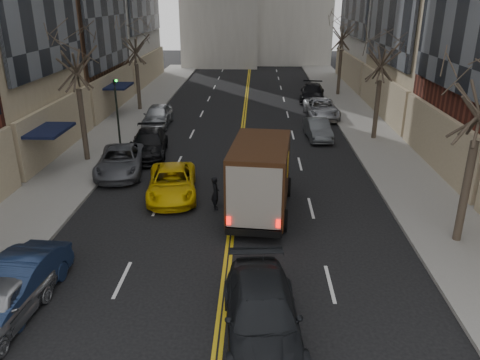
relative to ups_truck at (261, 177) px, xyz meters
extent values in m
cube|color=slate|center=(-10.20, 13.50, -1.60)|extent=(4.00, 66.00, 0.15)
cube|color=slate|center=(7.80, 13.50, -1.60)|extent=(4.00, 66.00, 0.15)
cube|color=black|center=(-11.20, 4.50, 0.73)|extent=(2.00, 3.00, 0.15)
cube|color=black|center=(-12.10, 4.50, -0.32)|extent=(0.20, 3.00, 2.50)
cube|color=black|center=(-11.20, 17.50, 0.73)|extent=(2.00, 3.00, 0.15)
cube|color=black|center=(-12.10, 17.50, -0.32)|extent=(0.20, 3.00, 2.50)
cylinder|color=#382D23|center=(-10.00, 6.50, 0.50)|extent=(0.30, 0.30, 4.05)
cylinder|color=#382D23|center=(-10.00, 19.50, 0.32)|extent=(0.30, 0.30, 3.69)
cylinder|color=#382D23|center=(7.60, -2.50, 0.46)|extent=(0.30, 0.30, 3.96)
cylinder|color=#382D23|center=(7.60, 11.50, 0.37)|extent=(0.30, 0.30, 3.78)
cylinder|color=#382D23|center=(7.60, 26.50, 0.55)|extent=(0.30, 0.30, 4.14)
cylinder|color=black|center=(-8.60, 8.50, 0.38)|extent=(0.12, 0.12, 3.80)
imported|color=black|center=(-8.60, 8.50, 2.73)|extent=(0.15, 0.18, 0.90)
sphere|color=#0CE526|center=(-8.45, 8.40, 2.68)|extent=(0.14, 0.14, 0.14)
cube|color=black|center=(0.00, 0.00, -1.15)|extent=(2.69, 6.26, 0.28)
cube|color=black|center=(0.23, 2.22, -0.20)|extent=(2.38, 1.83, 1.99)
cube|color=black|center=(-0.05, -0.52, 0.22)|extent=(2.74, 4.86, 2.85)
cube|color=black|center=(-0.30, -2.91, -1.15)|extent=(2.19, 0.39, 0.28)
cube|color=red|center=(-1.24, -2.83, -0.73)|extent=(0.18, 0.07, 0.33)
cube|color=red|center=(0.65, -3.03, -0.73)|extent=(0.18, 0.07, 0.33)
cube|color=gold|center=(-1.20, -0.36, 0.79)|extent=(0.12, 0.85, 0.85)
cube|color=gold|center=(1.10, -0.59, 0.79)|extent=(0.12, 0.85, 0.85)
cylinder|color=black|center=(-0.91, 2.10, -1.22)|extent=(0.36, 0.93, 0.91)
cylinder|color=black|center=(1.32, 1.87, -1.22)|extent=(0.36, 0.93, 0.91)
cylinder|color=black|center=(-1.28, -1.49, -1.22)|extent=(0.36, 0.93, 0.91)
cylinder|color=black|center=(0.95, -1.72, -1.22)|extent=(0.36, 0.93, 0.91)
imported|color=black|center=(0.00, -8.19, -0.93)|extent=(2.49, 5.28, 1.49)
cube|color=black|center=(0.00, -7.45, -0.33)|extent=(0.13, 0.04, 0.09)
cube|color=blue|center=(0.00, -7.48, -0.33)|extent=(0.10, 0.01, 0.06)
imported|color=#D9B009|center=(-4.20, 1.66, -1.00)|extent=(2.88, 5.11, 1.35)
imported|color=black|center=(-2.01, 0.27, -0.91)|extent=(0.49, 0.63, 1.53)
imported|color=#96989D|center=(-7.50, -7.86, -1.00)|extent=(1.92, 4.09, 1.35)
imported|color=#111E38|center=(-7.50, -6.87, -0.95)|extent=(1.87, 4.48, 1.44)
imported|color=#4F5057|center=(-7.50, 4.67, -0.97)|extent=(3.00, 5.33, 1.41)
imported|color=black|center=(-6.62, 7.62, -0.93)|extent=(2.70, 5.32, 1.48)
imported|color=#AAAEB2|center=(-7.50, 14.66, -0.90)|extent=(1.90, 4.58, 1.55)
imported|color=#45484C|center=(3.90, 11.65, -1.02)|extent=(1.65, 4.06, 1.31)
imported|color=#A8AAB0|center=(4.85, 17.54, -0.94)|extent=(2.55, 5.32, 1.46)
imported|color=black|center=(4.82, 23.85, -0.91)|extent=(2.76, 5.47, 1.52)
camera|label=1|loc=(-0.23, -18.84, 7.26)|focal=35.00mm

